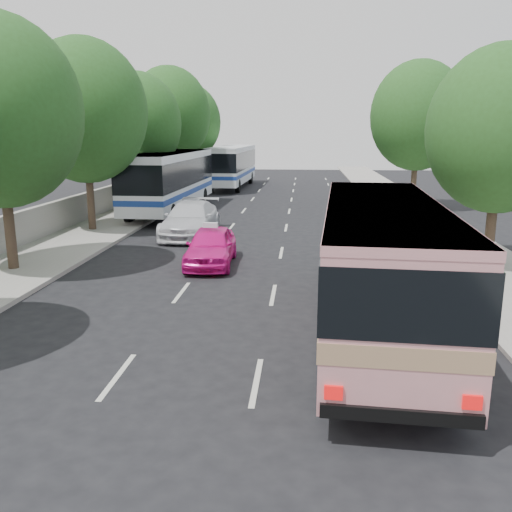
# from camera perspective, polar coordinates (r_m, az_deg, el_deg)

# --- Properties ---
(ground) EXTENTS (120.00, 120.00, 0.00)m
(ground) POSITION_cam_1_polar(r_m,az_deg,el_deg) (13.22, -3.57, -9.10)
(ground) COLOR black
(ground) RESTS_ON ground
(sidewalk_left) EXTENTS (4.00, 90.00, 0.15)m
(sidewalk_left) POSITION_cam_1_polar(r_m,az_deg,el_deg) (34.09, -12.80, 4.46)
(sidewalk_left) COLOR #9E998E
(sidewalk_left) RESTS_ON ground
(sidewalk_right) EXTENTS (4.00, 90.00, 0.12)m
(sidewalk_right) POSITION_cam_1_polar(r_m,az_deg,el_deg) (33.14, 16.53, 3.98)
(sidewalk_right) COLOR #9E998E
(sidewalk_right) RESTS_ON ground
(low_wall) EXTENTS (0.30, 90.00, 1.50)m
(low_wall) POSITION_cam_1_polar(r_m,az_deg,el_deg) (34.57, -15.72, 5.79)
(low_wall) COLOR #9E998E
(low_wall) RESTS_ON sidewalk_left
(tree_left_c) EXTENTS (6.00, 6.00, 9.35)m
(tree_left_c) POSITION_cam_1_polar(r_m,az_deg,el_deg) (28.10, -17.53, 14.81)
(tree_left_c) COLOR #38281E
(tree_left_c) RESTS_ON ground
(tree_left_d) EXTENTS (5.52, 5.52, 8.60)m
(tree_left_d) POSITION_cam_1_polar(r_m,az_deg,el_deg) (35.60, -12.33, 13.82)
(tree_left_d) COLOR #38281E
(tree_left_d) RESTS_ON ground
(tree_left_e) EXTENTS (6.30, 6.30, 9.82)m
(tree_left_e) POSITION_cam_1_polar(r_m,az_deg,el_deg) (43.31, -9.04, 14.82)
(tree_left_e) COLOR #38281E
(tree_left_e) RESTS_ON ground
(tree_left_f) EXTENTS (5.88, 5.88, 9.16)m
(tree_left_f) POSITION_cam_1_polar(r_m,az_deg,el_deg) (51.14, -7.04, 14.10)
(tree_left_f) COLOR #38281E
(tree_left_f) RESTS_ON ground
(tree_right_near) EXTENTS (5.10, 5.10, 7.95)m
(tree_right_near) POSITION_cam_1_polar(r_m,az_deg,el_deg) (21.20, 24.64, 12.51)
(tree_right_near) COLOR #38281E
(tree_right_near) RESTS_ON ground
(tree_right_far) EXTENTS (6.00, 6.00, 9.35)m
(tree_right_far) POSITION_cam_1_polar(r_m,az_deg,el_deg) (36.77, 16.85, 14.30)
(tree_right_far) COLOR #38281E
(tree_right_far) RESTS_ON ground
(pink_bus) EXTENTS (3.30, 10.54, 3.32)m
(pink_bus) POSITION_cam_1_polar(r_m,az_deg,el_deg) (13.42, 13.01, 0.18)
(pink_bus) COLOR #CB8286
(pink_bus) RESTS_ON ground
(pink_taxi) EXTENTS (1.86, 4.30, 1.44)m
(pink_taxi) POSITION_cam_1_polar(r_m,az_deg,el_deg) (20.51, -4.77, 1.03)
(pink_taxi) COLOR #E7148C
(pink_taxi) RESTS_ON ground
(white_pickup) EXTENTS (2.29, 5.57, 1.61)m
(white_pickup) POSITION_cam_1_polar(r_m,az_deg,el_deg) (26.38, -6.90, 3.86)
(white_pickup) COLOR silver
(white_pickup) RESTS_ON ground
(tour_coach_front) EXTENTS (3.07, 12.46, 3.71)m
(tour_coach_front) POSITION_cam_1_polar(r_m,az_deg,el_deg) (34.05, -8.99, 8.26)
(tour_coach_front) COLOR white
(tour_coach_front) RESTS_ON ground
(tour_coach_rear) EXTENTS (3.01, 12.21, 3.63)m
(tour_coach_rear) POSITION_cam_1_polar(r_m,az_deg,el_deg) (48.98, -2.50, 9.77)
(tour_coach_rear) COLOR silver
(tour_coach_rear) RESTS_ON ground
(taxi_roof_sign) EXTENTS (0.56, 0.20, 0.18)m
(taxi_roof_sign) POSITION_cam_1_polar(r_m,az_deg,el_deg) (20.36, -4.82, 3.27)
(taxi_roof_sign) COLOR silver
(taxi_roof_sign) RESTS_ON pink_taxi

